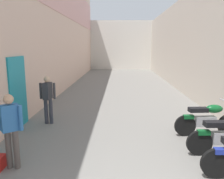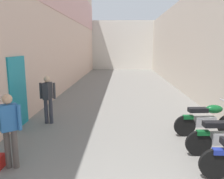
% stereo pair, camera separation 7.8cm
% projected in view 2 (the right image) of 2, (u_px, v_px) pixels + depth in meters
% --- Properties ---
extents(ground_plane, '(40.06, 40.06, 0.00)m').
position_uv_depth(ground_plane, '(123.00, 97.00, 11.49)').
color(ground_plane, slate).
extents(building_left, '(0.45, 24.06, 7.54)m').
position_uv_depth(building_left, '(61.00, 23.00, 12.85)').
color(building_left, beige).
rests_on(building_left, ground).
extents(building_right, '(0.45, 24.06, 5.16)m').
position_uv_depth(building_right, '(185.00, 45.00, 12.83)').
color(building_right, beige).
rests_on(building_right, ground).
extents(building_far_end, '(9.57, 2.00, 5.26)m').
position_uv_depth(building_far_end, '(122.00, 45.00, 25.76)').
color(building_far_end, beige).
rests_on(building_far_end, ground).
extents(motorcycle_fourth, '(1.85, 0.58, 1.04)m').
position_uv_depth(motorcycle_fourth, '(207.00, 119.00, 6.41)').
color(motorcycle_fourth, black).
rests_on(motorcycle_fourth, ground).
extents(pedestrian_mid_alley, '(0.52, 0.37, 1.57)m').
position_uv_depth(pedestrian_mid_alley, '(9.00, 126.00, 4.63)').
color(pedestrian_mid_alley, '#564C47').
rests_on(pedestrian_mid_alley, ground).
extents(pedestrian_further_down, '(0.52, 0.36, 1.57)m').
position_uv_depth(pedestrian_further_down, '(48.00, 96.00, 7.40)').
color(pedestrian_further_down, '#383842').
rests_on(pedestrian_further_down, ground).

